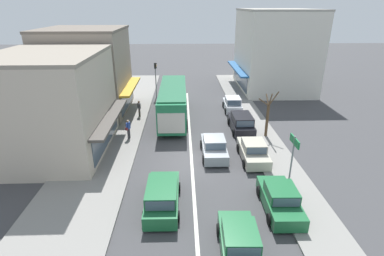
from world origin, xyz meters
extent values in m
plane|color=#3F3F42|center=(0.00, 0.00, 0.00)|extent=(140.00, 140.00, 0.00)
cube|color=silver|center=(0.00, 4.00, 0.00)|extent=(0.20, 28.00, 0.01)
cube|color=gray|center=(-6.80, 6.00, 0.07)|extent=(5.20, 44.00, 0.14)
cube|color=gray|center=(6.20, 6.00, 0.06)|extent=(2.80, 44.00, 0.12)
cube|color=beige|center=(-10.20, 2.01, 3.64)|extent=(7.31, 9.30, 7.28)
cube|color=#4C4742|center=(-6.09, 2.01, 2.70)|extent=(1.10, 8.56, 0.20)
cube|color=#425160|center=(-6.51, 2.01, 1.40)|extent=(0.06, 7.44, 1.80)
cube|color=gray|center=(-10.20, 2.01, 7.40)|extent=(7.47, 9.30, 0.24)
cube|color=gray|center=(-10.20, 11.26, 4.13)|extent=(7.47, 8.41, 8.27)
cube|color=gold|center=(-6.02, 11.26, 2.70)|extent=(1.10, 7.74, 0.20)
cube|color=#425160|center=(-6.44, 11.26, 1.40)|extent=(0.06, 6.73, 1.80)
cube|color=#6E6358|center=(-10.20, 11.26, 8.39)|extent=(7.63, 8.41, 0.24)
cube|color=silver|center=(11.50, 20.19, 4.92)|extent=(8.58, 11.48, 9.85)
cube|color=#23568E|center=(6.76, 20.19, 2.70)|extent=(1.10, 10.56, 0.20)
cube|color=#425160|center=(7.18, 20.19, 1.40)|extent=(0.06, 9.19, 1.80)
cube|color=#A19D92|center=(11.50, 20.19, 9.97)|extent=(8.74, 11.48, 0.24)
cube|color=#237A4C|center=(-1.54, 8.99, 1.76)|extent=(2.53, 10.81, 2.70)
cube|color=#425160|center=(-1.54, 8.99, 2.16)|extent=(2.57, 10.38, 0.90)
cube|color=beige|center=(-1.56, 3.56, 1.56)|extent=(2.25, 0.07, 1.76)
cube|color=#1A5B39|center=(-1.54, 8.99, 3.17)|extent=(2.40, 9.94, 0.12)
cylinder|color=black|center=(-2.78, 12.34, 0.48)|extent=(0.26, 0.96, 0.96)
cylinder|color=black|center=(-0.28, 12.34, 0.48)|extent=(0.26, 0.96, 0.96)
cylinder|color=black|center=(-2.80, 6.03, 0.48)|extent=(0.26, 0.96, 0.96)
cylinder|color=black|center=(-0.30, 6.02, 0.48)|extent=(0.26, 0.96, 0.96)
cube|color=#9EA3A8|center=(1.71, 0.87, 0.51)|extent=(1.73, 4.21, 0.72)
cube|color=#9EA3A8|center=(1.71, 0.77, 1.17)|extent=(1.57, 1.80, 0.60)
cube|color=#425160|center=(1.71, 1.69, 1.17)|extent=(1.44, 0.06, 0.51)
cube|color=#425160|center=(1.72, -0.15, 1.17)|extent=(1.40, 0.06, 0.48)
cylinder|color=black|center=(0.85, 2.13, 0.31)|extent=(0.18, 0.62, 0.62)
cylinder|color=black|center=(2.57, 2.14, 0.31)|extent=(0.18, 0.62, 0.62)
cylinder|color=black|center=(0.86, -0.39, 0.31)|extent=(0.18, 0.62, 0.62)
cylinder|color=black|center=(2.58, -0.38, 0.31)|extent=(0.18, 0.62, 0.62)
cube|color=#1E6638|center=(1.86, -8.80, 0.52)|extent=(1.78, 3.76, 0.76)
cube|color=#1E6638|center=(1.85, -9.10, 1.22)|extent=(1.59, 1.96, 0.64)
cube|color=#425160|center=(1.89, -8.13, 1.22)|extent=(1.40, 0.11, 0.54)
cube|color=#425160|center=(1.81, -10.07, 1.22)|extent=(1.37, 0.11, 0.51)
cylinder|color=black|center=(1.08, -7.66, 0.31)|extent=(0.20, 0.63, 0.62)
cylinder|color=black|center=(2.72, -7.73, 0.31)|extent=(0.20, 0.63, 0.62)
cube|color=#1E6638|center=(-1.80, -5.23, 0.52)|extent=(1.81, 4.52, 0.76)
cube|color=#1E6638|center=(-1.80, -5.58, 1.24)|extent=(1.67, 2.62, 0.68)
cube|color=#425160|center=(-1.79, -4.26, 1.24)|extent=(1.51, 0.08, 0.58)
cube|color=#425160|center=(-1.81, -6.90, 1.24)|extent=(1.48, 0.08, 0.54)
cylinder|color=black|center=(-2.66, -3.87, 0.31)|extent=(0.19, 0.62, 0.62)
cylinder|color=black|center=(-0.90, -3.89, 0.31)|extent=(0.19, 0.62, 0.62)
cylinder|color=black|center=(-2.69, -6.57, 0.31)|extent=(0.19, 0.62, 0.62)
cylinder|color=black|center=(-0.93, -6.59, 0.31)|extent=(0.19, 0.62, 0.62)
cube|color=#1E6638|center=(4.69, -5.73, 0.51)|extent=(1.82, 4.24, 0.72)
cube|color=#1E6638|center=(4.69, -5.83, 1.17)|extent=(1.60, 1.84, 0.60)
cube|color=#425160|center=(4.71, -4.91, 1.17)|extent=(1.44, 0.09, 0.51)
cube|color=#425160|center=(4.67, -6.75, 1.17)|extent=(1.41, 0.09, 0.48)
cylinder|color=black|center=(3.86, -4.45, 0.31)|extent=(0.19, 0.62, 0.62)
cylinder|color=black|center=(5.58, -4.49, 0.31)|extent=(0.19, 0.62, 0.62)
cylinder|color=black|center=(3.80, -6.97, 0.31)|extent=(0.19, 0.62, 0.62)
cylinder|color=black|center=(5.52, -7.01, 0.31)|extent=(0.19, 0.62, 0.62)
cube|color=#B7B29E|center=(4.51, 0.11, 0.51)|extent=(1.76, 4.21, 0.72)
cube|color=#B7B29E|center=(4.51, 0.01, 1.17)|extent=(1.58, 1.81, 0.60)
cube|color=#425160|center=(4.52, 0.93, 1.17)|extent=(1.44, 0.07, 0.51)
cube|color=#425160|center=(4.50, -0.91, 1.17)|extent=(1.40, 0.07, 0.48)
cylinder|color=black|center=(3.66, 1.38, 0.31)|extent=(0.19, 0.62, 0.62)
cylinder|color=black|center=(5.38, 1.37, 0.31)|extent=(0.19, 0.62, 0.62)
cylinder|color=black|center=(3.64, -1.14, 0.31)|extent=(0.19, 0.62, 0.62)
cylinder|color=black|center=(5.36, -1.15, 0.31)|extent=(0.19, 0.62, 0.62)
cube|color=black|center=(4.65, 5.67, 0.52)|extent=(1.80, 4.51, 0.76)
cube|color=black|center=(4.66, 5.32, 1.24)|extent=(1.66, 2.61, 0.68)
cube|color=#425160|center=(4.65, 6.64, 1.24)|extent=(1.51, 0.07, 0.58)
cube|color=#425160|center=(4.67, 4.00, 1.24)|extent=(1.48, 0.07, 0.54)
cylinder|color=black|center=(3.76, 7.01, 0.31)|extent=(0.18, 0.62, 0.62)
cylinder|color=black|center=(5.52, 7.03, 0.31)|extent=(0.18, 0.62, 0.62)
cylinder|color=black|center=(3.79, 4.31, 0.31)|extent=(0.18, 0.62, 0.62)
cylinder|color=black|center=(5.55, 4.33, 0.31)|extent=(0.18, 0.62, 0.62)
cube|color=silver|center=(4.73, 11.09, 0.52)|extent=(1.71, 3.73, 0.76)
cube|color=silver|center=(4.72, 10.79, 1.22)|extent=(1.56, 1.93, 0.64)
cube|color=#425160|center=(4.74, 11.76, 1.22)|extent=(1.40, 0.09, 0.54)
cube|color=#425160|center=(4.70, 9.82, 1.22)|extent=(1.37, 0.09, 0.51)
cylinder|color=black|center=(3.93, 12.21, 0.31)|extent=(0.19, 0.62, 0.62)
cylinder|color=black|center=(5.57, 12.18, 0.31)|extent=(0.19, 0.62, 0.62)
cylinder|color=black|center=(3.88, 9.99, 0.31)|extent=(0.19, 0.62, 0.62)
cylinder|color=black|center=(5.52, 9.96, 0.31)|extent=(0.19, 0.62, 0.62)
cylinder|color=gray|center=(-3.80, 16.45, 2.10)|extent=(0.12, 0.12, 4.20)
cube|color=black|center=(-3.80, 16.45, 3.85)|extent=(0.24, 0.24, 0.68)
sphere|color=black|center=(-3.66, 16.45, 4.08)|extent=(0.13, 0.13, 0.13)
sphere|color=orange|center=(-3.66, 16.45, 3.86)|extent=(0.13, 0.13, 0.13)
sphere|color=black|center=(-3.66, 16.45, 3.64)|extent=(0.13, 0.13, 0.13)
cylinder|color=gray|center=(5.83, -3.85, 1.80)|extent=(0.10, 0.10, 3.60)
cube|color=#19753D|center=(5.83, -3.87, 3.30)|extent=(0.08, 1.40, 0.44)
cube|color=white|center=(5.87, -3.87, 3.30)|extent=(0.01, 1.10, 0.10)
cylinder|color=brown|center=(6.52, 4.05, 1.42)|extent=(0.24, 0.24, 2.83)
cylinder|color=brown|center=(6.52, 4.54, 3.20)|extent=(0.10, 1.04, 0.81)
cylinder|color=brown|center=(6.88, 4.05, 3.43)|extent=(0.82, 0.10, 1.25)
cylinder|color=brown|center=(6.52, 3.73, 3.42)|extent=(0.10, 0.73, 1.23)
cylinder|color=brown|center=(6.09, 4.05, 3.14)|extent=(0.91, 0.10, 0.70)
cylinder|color=#333338|center=(-5.13, 3.99, 0.56)|extent=(0.14, 0.14, 0.84)
cylinder|color=#333338|center=(-5.19, 3.83, 0.56)|extent=(0.14, 0.14, 0.84)
cube|color=#3351A8|center=(-5.16, 3.91, 1.26)|extent=(0.34, 0.42, 0.56)
sphere|color=tan|center=(-5.16, 3.91, 1.66)|extent=(0.22, 0.22, 0.22)
cylinder|color=#3351A8|center=(-5.07, 4.13, 1.26)|extent=(0.09, 0.09, 0.54)
cylinder|color=#3351A8|center=(-5.25, 3.69, 1.26)|extent=(0.09, 0.09, 0.54)
cube|color=maroon|center=(-5.26, 3.62, 1.08)|extent=(0.26, 0.18, 0.22)
cylinder|color=#4C4742|center=(-4.98, 9.25, 0.56)|extent=(0.14, 0.14, 0.84)
cylinder|color=#4C4742|center=(-4.90, 9.10, 0.56)|extent=(0.14, 0.14, 0.84)
cube|color=slate|center=(-4.94, 9.17, 1.26)|extent=(0.37, 0.42, 0.56)
sphere|color=brown|center=(-4.94, 9.17, 1.66)|extent=(0.22, 0.22, 0.22)
cylinder|color=slate|center=(-5.06, 9.39, 1.26)|extent=(0.09, 0.09, 0.54)
cylinder|color=slate|center=(-4.83, 8.96, 1.26)|extent=(0.09, 0.09, 0.54)
camera|label=1|loc=(-0.62, -19.30, 10.60)|focal=28.00mm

